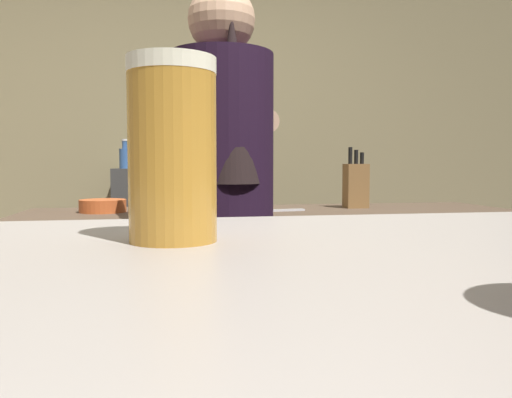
{
  "coord_description": "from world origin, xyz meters",
  "views": [
    {
      "loc": [
        -0.12,
        -1.4,
        1.13
      ],
      "look_at": [
        0.0,
        -0.75,
        1.08
      ],
      "focal_mm": 35.52,
      "sensor_mm": 36.0,
      "label": 1
    }
  ],
  "objects_px": {
    "bartender": "(223,206)",
    "bottle_hot_sauce": "(125,157)",
    "mixing_bowl": "(103,206)",
    "bottle_olive_oil": "(171,154)",
    "bottle_soy": "(139,153)",
    "pint_glass_far": "(173,150)",
    "knife_block": "(356,185)",
    "bottle_vinegar": "(155,153)",
    "chefs_knife": "(277,210)"
  },
  "relations": [
    {
      "from": "mixing_bowl",
      "to": "bottle_hot_sauce",
      "type": "xyz_separation_m",
      "value": [
        0.01,
        1.09,
        0.22
      ]
    },
    {
      "from": "bartender",
      "to": "pint_glass_far",
      "type": "xyz_separation_m",
      "value": [
        -0.19,
        -1.24,
        0.15
      ]
    },
    {
      "from": "mixing_bowl",
      "to": "chefs_knife",
      "type": "distance_m",
      "value": 0.73
    },
    {
      "from": "bartender",
      "to": "bottle_olive_oil",
      "type": "xyz_separation_m",
      "value": [
        -0.14,
        1.72,
        0.21
      ]
    },
    {
      "from": "bottle_soy",
      "to": "pint_glass_far",
      "type": "bearing_deg",
      "value": -86.94
    },
    {
      "from": "pint_glass_far",
      "to": "bottle_hot_sauce",
      "type": "relative_size",
      "value": 0.83
    },
    {
      "from": "bottle_soy",
      "to": "bottle_hot_sauce",
      "type": "height_order",
      "value": "bottle_soy"
    },
    {
      "from": "knife_block",
      "to": "chefs_knife",
      "type": "distance_m",
      "value": 0.42
    },
    {
      "from": "knife_block",
      "to": "bottle_hot_sauce",
      "type": "xyz_separation_m",
      "value": [
        -1.1,
        1.08,
        0.14
      ]
    },
    {
      "from": "bartender",
      "to": "bottle_hot_sauce",
      "type": "bearing_deg",
      "value": 2.99
    },
    {
      "from": "knife_block",
      "to": "bottle_vinegar",
      "type": "distance_m",
      "value": 1.44
    },
    {
      "from": "chefs_knife",
      "to": "pint_glass_far",
      "type": "height_order",
      "value": "pint_glass_far"
    },
    {
      "from": "mixing_bowl",
      "to": "bottle_olive_oil",
      "type": "distance_m",
      "value": 1.28
    },
    {
      "from": "chefs_knife",
      "to": "pint_glass_far",
      "type": "distance_m",
      "value": 1.72
    },
    {
      "from": "bartender",
      "to": "bottle_soy",
      "type": "distance_m",
      "value": 1.7
    },
    {
      "from": "mixing_bowl",
      "to": "bottle_vinegar",
      "type": "xyz_separation_m",
      "value": [
        0.2,
        1.12,
        0.24
      ]
    },
    {
      "from": "bottle_hot_sauce",
      "to": "bottle_vinegar",
      "type": "bearing_deg",
      "value": 8.31
    },
    {
      "from": "bottle_vinegar",
      "to": "bottle_olive_oil",
      "type": "bearing_deg",
      "value": 44.91
    },
    {
      "from": "chefs_knife",
      "to": "mixing_bowl",
      "type": "bearing_deg",
      "value": 164.65
    },
    {
      "from": "chefs_knife",
      "to": "bottle_olive_oil",
      "type": "height_order",
      "value": "bottle_olive_oil"
    },
    {
      "from": "knife_block",
      "to": "bottle_olive_oil",
      "type": "height_order",
      "value": "bottle_olive_oil"
    },
    {
      "from": "bartender",
      "to": "bottle_olive_oil",
      "type": "height_order",
      "value": "bartender"
    },
    {
      "from": "bottle_olive_oil",
      "to": "bottle_soy",
      "type": "bearing_deg",
      "value": -159.5
    },
    {
      "from": "mixing_bowl",
      "to": "bottle_vinegar",
      "type": "relative_size",
      "value": 0.76
    },
    {
      "from": "chefs_knife",
      "to": "bottle_olive_oil",
      "type": "relative_size",
      "value": 1.0
    },
    {
      "from": "pint_glass_far",
      "to": "bottle_vinegar",
      "type": "xyz_separation_m",
      "value": [
        -0.05,
        2.86,
        0.06
      ]
    },
    {
      "from": "chefs_knife",
      "to": "bottle_soy",
      "type": "bearing_deg",
      "value": 108.84
    },
    {
      "from": "pint_glass_far",
      "to": "bottle_soy",
      "type": "relative_size",
      "value": 0.6
    },
    {
      "from": "bottle_hot_sauce",
      "to": "bottle_olive_oil",
      "type": "bearing_deg",
      "value": 23.81
    },
    {
      "from": "knife_block",
      "to": "bottle_soy",
      "type": "height_order",
      "value": "bottle_soy"
    },
    {
      "from": "knife_block",
      "to": "mixing_bowl",
      "type": "height_order",
      "value": "knife_block"
    },
    {
      "from": "knife_block",
      "to": "pint_glass_far",
      "type": "relative_size",
      "value": 1.81
    },
    {
      "from": "bartender",
      "to": "mixing_bowl",
      "type": "xyz_separation_m",
      "value": [
        -0.44,
        0.5,
        -0.03
      ]
    },
    {
      "from": "knife_block",
      "to": "bottle_soy",
      "type": "relative_size",
      "value": 1.08
    },
    {
      "from": "mixing_bowl",
      "to": "chefs_knife",
      "type": "bearing_deg",
      "value": -7.62
    },
    {
      "from": "mixing_bowl",
      "to": "bottle_olive_oil",
      "type": "relative_size",
      "value": 0.79
    },
    {
      "from": "chefs_knife",
      "to": "bottle_hot_sauce",
      "type": "distance_m",
      "value": 1.41
    },
    {
      "from": "bottle_hot_sauce",
      "to": "pint_glass_far",
      "type": "bearing_deg",
      "value": -85.18
    },
    {
      "from": "bottle_vinegar",
      "to": "bottle_olive_oil",
      "type": "distance_m",
      "value": 0.14
    },
    {
      "from": "mixing_bowl",
      "to": "pint_glass_far",
      "type": "xyz_separation_m",
      "value": [
        0.25,
        -1.74,
        0.18
      ]
    },
    {
      "from": "bartender",
      "to": "bottle_vinegar",
      "type": "height_order",
      "value": "bartender"
    },
    {
      "from": "bartender",
      "to": "knife_block",
      "type": "distance_m",
      "value": 0.85
    },
    {
      "from": "knife_block",
      "to": "pint_glass_far",
      "type": "distance_m",
      "value": 1.95
    },
    {
      "from": "pint_glass_far",
      "to": "bottle_hot_sauce",
      "type": "distance_m",
      "value": 2.85
    },
    {
      "from": "mixing_bowl",
      "to": "chefs_knife",
      "type": "height_order",
      "value": "mixing_bowl"
    },
    {
      "from": "knife_block",
      "to": "pint_glass_far",
      "type": "xyz_separation_m",
      "value": [
        -0.86,
        -1.75,
        0.1
      ]
    },
    {
      "from": "knife_block",
      "to": "bottle_olive_oil",
      "type": "bearing_deg",
      "value": 123.78
    },
    {
      "from": "chefs_knife",
      "to": "bottle_vinegar",
      "type": "bearing_deg",
      "value": 105.29
    },
    {
      "from": "chefs_knife",
      "to": "bottle_soy",
      "type": "xyz_separation_m",
      "value": [
        -0.62,
        1.24,
        0.27
      ]
    },
    {
      "from": "chefs_knife",
      "to": "bottle_soy",
      "type": "distance_m",
      "value": 1.41
    }
  ]
}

